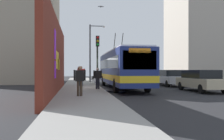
% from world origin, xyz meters
% --- Properties ---
extents(ground_plane, '(80.00, 80.00, 0.00)m').
position_xyz_m(ground_plane, '(0.00, 0.00, 0.00)').
color(ground_plane, '#232326').
extents(sidewalk_slab, '(48.00, 3.20, 0.15)m').
position_xyz_m(sidewalk_slab, '(0.00, 1.60, 0.07)').
color(sidewalk_slab, gray).
rests_on(sidewalk_slab, ground_plane).
extents(graffiti_wall, '(14.49, 0.32, 4.81)m').
position_xyz_m(graffiti_wall, '(-3.76, 3.35, 2.40)').
color(graffiti_wall, maroon).
rests_on(graffiti_wall, ground_plane).
extents(building_far_left, '(9.92, 9.41, 12.17)m').
position_xyz_m(building_far_left, '(11.22, 9.20, 6.09)').
color(building_far_left, '#9E937F').
rests_on(building_far_left, ground_plane).
extents(building_far_right, '(9.50, 7.97, 20.05)m').
position_xyz_m(building_far_right, '(15.81, -17.00, 10.03)').
color(building_far_right, '#B2A899').
rests_on(building_far_right, ground_plane).
extents(city_bus, '(12.12, 2.52, 4.92)m').
position_xyz_m(city_bus, '(0.35, -1.80, 1.75)').
color(city_bus, navy).
rests_on(city_bus, ground_plane).
extents(parked_car_champagne, '(4.81, 1.89, 1.58)m').
position_xyz_m(parked_car_champagne, '(-3.42, -7.00, 0.84)').
color(parked_car_champagne, '#C6B793').
rests_on(parked_car_champagne, ground_plane).
extents(parked_car_silver, '(4.87, 1.80, 1.58)m').
position_xyz_m(parked_car_silver, '(2.77, -7.00, 0.84)').
color(parked_car_silver, '#B7B7BC').
rests_on(parked_car_silver, ground_plane).
extents(parked_car_black, '(4.18, 1.88, 1.58)m').
position_xyz_m(parked_car_black, '(8.32, -7.00, 0.83)').
color(parked_car_black, black).
rests_on(parked_car_black, ground_plane).
extents(parked_car_red, '(4.76, 1.85, 1.58)m').
position_xyz_m(parked_car_red, '(13.60, -7.00, 0.84)').
color(parked_car_red, '#B21E19').
rests_on(parked_car_red, ground_plane).
extents(pedestrian_at_curb, '(0.22, 0.73, 1.59)m').
position_xyz_m(pedestrian_at_curb, '(-1.78, 0.45, 1.08)').
color(pedestrian_at_curb, '#1E1E2D').
rests_on(pedestrian_at_curb, sidewalk_slab).
extents(pedestrian_midblock, '(0.24, 0.78, 1.77)m').
position_xyz_m(pedestrian_midblock, '(2.02, 1.61, 1.20)').
color(pedestrian_midblock, '#2D3F59').
rests_on(pedestrian_midblock, sidewalk_slab).
extents(pedestrian_near_wall, '(0.22, 0.66, 1.64)m').
position_xyz_m(pedestrian_near_wall, '(-6.56, 1.84, 1.11)').
color(pedestrian_near_wall, '#3F3326').
rests_on(pedestrian_near_wall, sidewalk_slab).
extents(traffic_light, '(0.49, 0.28, 4.18)m').
position_xyz_m(traffic_light, '(-0.61, 0.35, 2.96)').
color(traffic_light, '#2D382D').
rests_on(traffic_light, sidewalk_slab).
extents(street_lamp, '(0.44, 1.87, 6.76)m').
position_xyz_m(street_lamp, '(8.54, 0.24, 4.04)').
color(street_lamp, '#4C4C51').
rests_on(street_lamp, sidewalk_slab).
extents(flying_pigeons, '(0.32, 0.56, 0.13)m').
position_xyz_m(flying_pigeons, '(3.22, -0.29, 7.68)').
color(flying_pigeons, slate).
extents(curbside_puddle, '(1.98, 1.98, 0.00)m').
position_xyz_m(curbside_puddle, '(-2.71, -0.60, 0.00)').
color(curbside_puddle, black).
rests_on(curbside_puddle, ground_plane).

